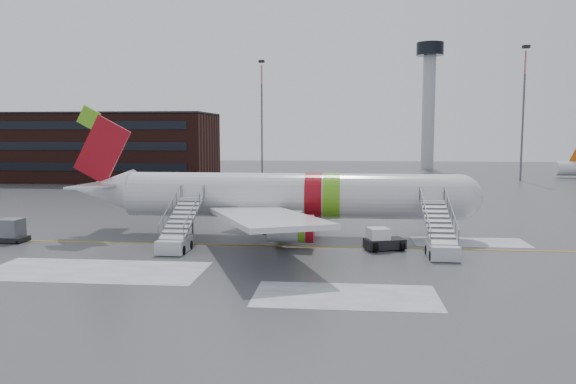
# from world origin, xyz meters

# --- Properties ---
(ground) EXTENTS (260.00, 260.00, 0.00)m
(ground) POSITION_xyz_m (0.00, 0.00, 0.00)
(ground) COLOR #494C4F
(ground) RESTS_ON ground
(airliner) EXTENTS (35.03, 32.97, 11.18)m
(airliner) POSITION_xyz_m (4.38, 3.34, 3.42)
(airliner) COLOR silver
(airliner) RESTS_ON ground
(airstair_fwd) EXTENTS (2.05, 7.70, 3.48)m
(airstair_fwd) POSITION_xyz_m (16.82, -3.19, 1.06)
(airstair_fwd) COLOR silver
(airstair_fwd) RESTS_ON ground
(airstair_aft) EXTENTS (2.05, 7.70, 3.48)m
(airstair_aft) POSITION_xyz_m (-2.59, -3.19, 1.06)
(airstair_aft) COLOR #B4B6BC
(airstair_aft) RESTS_ON ground
(pushback_tug) EXTENTS (3.27, 2.82, 1.68)m
(pushback_tug) POSITION_xyz_m (12.78, -1.61, 0.74)
(pushback_tug) COLOR black
(pushback_tug) RESTS_ON ground
(uld_container) EXTENTS (2.39, 1.80, 1.90)m
(uld_container) POSITION_xyz_m (-16.87, -1.56, 0.89)
(uld_container) COLOR black
(uld_container) RESTS_ON ground
(terminal_building) EXTENTS (62.00, 16.11, 12.30)m
(terminal_building) POSITION_xyz_m (-45.00, 54.98, 6.20)
(terminal_building) COLOR #3F1E16
(terminal_building) RESTS_ON ground
(control_tower) EXTENTS (6.40, 6.40, 30.00)m
(control_tower) POSITION_xyz_m (30.00, 95.00, 18.75)
(control_tower) COLOR #B2B5BA
(control_tower) RESTS_ON ground
(light_mast_far_ne) EXTENTS (1.20, 1.20, 24.25)m
(light_mast_far_ne) POSITION_xyz_m (42.00, 62.00, 13.84)
(light_mast_far_ne) COLOR #595B60
(light_mast_far_ne) RESTS_ON ground
(light_mast_far_n) EXTENTS (1.20, 1.20, 24.25)m
(light_mast_far_n) POSITION_xyz_m (-8.00, 78.00, 13.84)
(light_mast_far_n) COLOR #595B60
(light_mast_far_n) RESTS_ON ground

